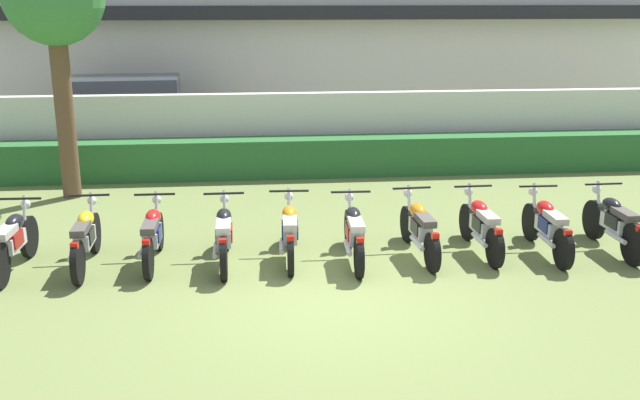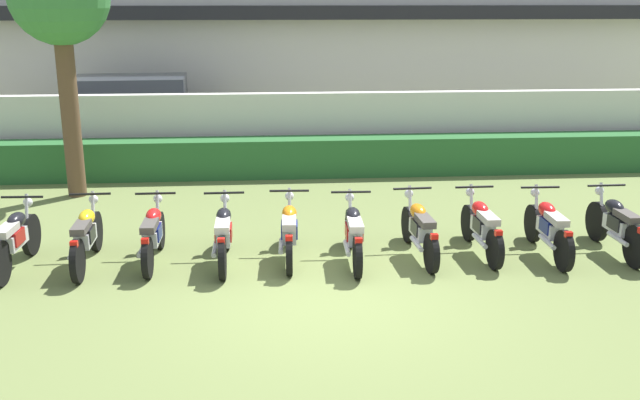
{
  "view_description": "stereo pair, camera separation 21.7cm",
  "coord_description": "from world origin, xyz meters",
  "views": [
    {
      "loc": [
        -1.03,
        -8.59,
        3.79
      ],
      "look_at": [
        0.0,
        1.73,
        0.84
      ],
      "focal_mm": 40.44,
      "sensor_mm": 36.0,
      "label": 1
    },
    {
      "loc": [
        -0.81,
        -8.61,
        3.79
      ],
      "look_at": [
        0.0,
        1.73,
        0.84
      ],
      "focal_mm": 40.44,
      "sensor_mm": 36.0,
      "label": 2
    }
  ],
  "objects": [
    {
      "name": "motorcycle_in_row_3",
      "position": [
        -1.43,
        1.39,
        0.45
      ],
      "size": [
        0.6,
        1.86,
        0.97
      ],
      "rotation": [
        0.0,
        0.0,
        1.58
      ],
      "color": "black",
      "rests_on": "ground"
    },
    {
      "name": "tree_near_inspector",
      "position": [
        -4.5,
        5.38,
        3.68
      ],
      "size": [
        1.84,
        1.84,
        4.73
      ],
      "color": "brown",
      "rests_on": "ground"
    },
    {
      "name": "motorcycle_in_row_4",
      "position": [
        -0.47,
        1.5,
        0.44
      ],
      "size": [
        0.6,
        1.84,
        0.95
      ],
      "rotation": [
        0.0,
        0.0,
        1.53
      ],
      "color": "black",
      "rests_on": "ground"
    },
    {
      "name": "motorcycle_in_row_9",
      "position": [
        4.47,
        1.35,
        0.46
      ],
      "size": [
        0.6,
        1.86,
        0.97
      ],
      "rotation": [
        0.0,
        0.0,
        1.58
      ],
      "color": "black",
      "rests_on": "ground"
    },
    {
      "name": "parked_car",
      "position": [
        -3.93,
        9.35,
        0.94
      ],
      "size": [
        4.59,
        2.27,
        1.89
      ],
      "rotation": [
        0.0,
        0.0,
        0.05
      ],
      "color": "black",
      "rests_on": "ground"
    },
    {
      "name": "ground",
      "position": [
        0.0,
        0.0,
        0.0
      ],
      "size": [
        60.0,
        60.0,
        0.0
      ],
      "primitive_type": "plane",
      "color": "olive"
    },
    {
      "name": "motorcycle_in_row_6",
      "position": [
        1.47,
        1.45,
        0.44
      ],
      "size": [
        0.6,
        1.92,
        0.95
      ],
      "rotation": [
        0.0,
        0.0,
        1.62
      ],
      "color": "black",
      "rests_on": "ground"
    },
    {
      "name": "motorcycle_in_row_2",
      "position": [
        -2.46,
        1.51,
        0.44
      ],
      "size": [
        0.6,
        1.81,
        0.95
      ],
      "rotation": [
        0.0,
        0.0,
        1.57
      ],
      "color": "black",
      "rests_on": "ground"
    },
    {
      "name": "building",
      "position": [
        0.0,
        14.34,
        3.2
      ],
      "size": [
        24.57,
        6.5,
        6.4
      ],
      "color": "silver",
      "rests_on": "ground"
    },
    {
      "name": "compound_wall",
      "position": [
        0.0,
        7.35,
        0.86
      ],
      "size": [
        23.34,
        0.3,
        1.71
      ],
      "primitive_type": "cube",
      "color": "silver",
      "rests_on": "ground"
    },
    {
      "name": "motorcycle_in_row_0",
      "position": [
        -4.38,
        1.38,
        0.46
      ],
      "size": [
        0.6,
        1.85,
        0.97
      ],
      "rotation": [
        0.0,
        0.0,
        1.54
      ],
      "color": "black",
      "rests_on": "ground"
    },
    {
      "name": "motorcycle_in_row_1",
      "position": [
        -3.41,
        1.46,
        0.45
      ],
      "size": [
        0.6,
        1.91,
        0.96
      ],
      "rotation": [
        0.0,
        0.0,
        1.6
      ],
      "color": "black",
      "rests_on": "ground"
    },
    {
      "name": "motorcycle_in_row_5",
      "position": [
        0.46,
        1.32,
        0.44
      ],
      "size": [
        0.6,
        1.88,
        0.95
      ],
      "rotation": [
        0.0,
        0.0,
        1.54
      ],
      "color": "black",
      "rests_on": "ground"
    },
    {
      "name": "motorcycle_in_row_7",
      "position": [
        2.43,
        1.49,
        0.44
      ],
      "size": [
        0.6,
        1.85,
        0.95
      ],
      "rotation": [
        0.0,
        0.0,
        1.59
      ],
      "color": "black",
      "rests_on": "ground"
    },
    {
      "name": "hedge_row",
      "position": [
        0.0,
        6.65,
        0.42
      ],
      "size": [
        18.67,
        0.7,
        0.83
      ],
      "primitive_type": "cube",
      "color": "#28602D",
      "rests_on": "ground"
    },
    {
      "name": "motorcycle_in_row_8",
      "position": [
        3.41,
        1.35,
        0.45
      ],
      "size": [
        0.6,
        1.9,
        0.96
      ],
      "rotation": [
        0.0,
        0.0,
        1.55
      ],
      "color": "black",
      "rests_on": "ground"
    }
  ]
}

